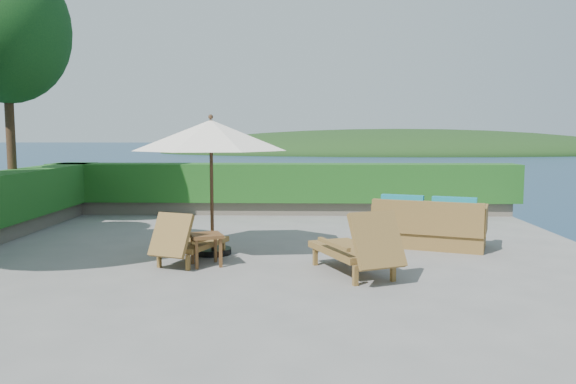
{
  "coord_description": "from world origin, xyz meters",
  "views": [
    {
      "loc": [
        0.59,
        -9.25,
        2.16
      ],
      "look_at": [
        0.3,
        0.8,
        1.1
      ],
      "focal_mm": 35.0,
      "sensor_mm": 36.0,
      "label": 1
    }
  ],
  "objects_px": {
    "wicker_loveseat": "(429,227)",
    "lounge_left": "(188,241)",
    "patio_umbrella": "(211,136)",
    "side_table": "(206,240)",
    "lounge_right": "(357,247)"
  },
  "relations": [
    {
      "from": "wicker_loveseat",
      "to": "lounge_left",
      "type": "bearing_deg",
      "value": -140.96
    },
    {
      "from": "patio_umbrella",
      "to": "wicker_loveseat",
      "type": "xyz_separation_m",
      "value": [
        4.02,
        0.75,
        -1.71
      ]
    },
    {
      "from": "patio_umbrella",
      "to": "wicker_loveseat",
      "type": "distance_m",
      "value": 4.43
    },
    {
      "from": "wicker_loveseat",
      "to": "patio_umbrella",
      "type": "bearing_deg",
      "value": -149.36
    },
    {
      "from": "side_table",
      "to": "wicker_loveseat",
      "type": "xyz_separation_m",
      "value": [
        3.97,
        1.65,
        -0.04
      ]
    },
    {
      "from": "side_table",
      "to": "lounge_right",
      "type": "bearing_deg",
      "value": -13.03
    },
    {
      "from": "lounge_left",
      "to": "side_table",
      "type": "xyz_separation_m",
      "value": [
        0.34,
        -0.17,
        0.06
      ]
    },
    {
      "from": "patio_umbrella",
      "to": "lounge_left",
      "type": "xyz_separation_m",
      "value": [
        -0.29,
        -0.73,
        -1.72
      ]
    },
    {
      "from": "patio_umbrella",
      "to": "lounge_right",
      "type": "distance_m",
      "value": 3.3
    },
    {
      "from": "patio_umbrella",
      "to": "lounge_left",
      "type": "height_order",
      "value": "patio_umbrella"
    },
    {
      "from": "patio_umbrella",
      "to": "lounge_right",
      "type": "xyz_separation_m",
      "value": [
        2.45,
        -1.46,
        -1.66
      ]
    },
    {
      "from": "lounge_right",
      "to": "lounge_left",
      "type": "bearing_deg",
      "value": 141.27
    },
    {
      "from": "lounge_left",
      "to": "wicker_loveseat",
      "type": "bearing_deg",
      "value": 39.46
    },
    {
      "from": "patio_umbrella",
      "to": "lounge_left",
      "type": "distance_m",
      "value": 1.9
    },
    {
      "from": "side_table",
      "to": "wicker_loveseat",
      "type": "distance_m",
      "value": 4.3
    }
  ]
}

